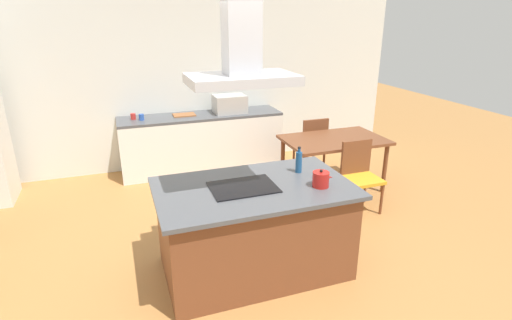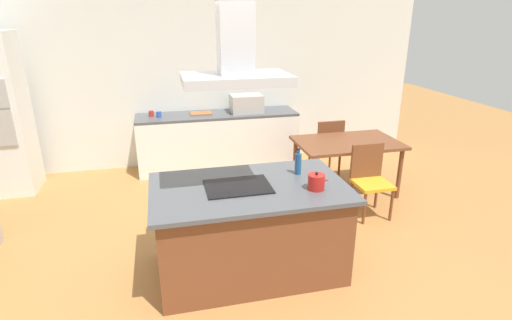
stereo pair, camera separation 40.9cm
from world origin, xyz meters
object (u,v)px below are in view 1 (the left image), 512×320
(dining_table, at_px, (334,144))
(chair_facing_island, at_px, (360,171))
(tea_kettle, at_px, (321,179))
(olive_oil_bottle, at_px, (299,162))
(coffee_mug_red, at_px, (133,116))
(coffee_mug_blue, at_px, (141,117))
(chair_facing_back_wall, at_px, (312,142))
(range_hood, at_px, (242,53))
(countertop_microwave, at_px, (230,104))
(cooktop, at_px, (243,187))
(cutting_board, at_px, (184,115))

(dining_table, height_order, chair_facing_island, chair_facing_island)
(tea_kettle, distance_m, olive_oil_bottle, 0.39)
(tea_kettle, xyz_separation_m, coffee_mug_red, (-1.47, 3.15, -0.03))
(coffee_mug_blue, bearing_deg, chair_facing_island, -39.15)
(chair_facing_back_wall, xyz_separation_m, range_hood, (-1.82, -2.16, 1.59))
(olive_oil_bottle, bearing_deg, countertop_microwave, 88.75)
(cooktop, relative_size, coffee_mug_blue, 6.67)
(coffee_mug_red, distance_m, chair_facing_island, 3.39)
(olive_oil_bottle, xyz_separation_m, cutting_board, (-0.67, 2.75, -0.10))
(countertop_microwave, height_order, coffee_mug_blue, countertop_microwave)
(cooktop, distance_m, dining_table, 2.37)
(cutting_board, bearing_deg, olive_oil_bottle, -76.36)
(coffee_mug_red, bearing_deg, tea_kettle, -64.96)
(coffee_mug_blue, bearing_deg, coffee_mug_red, 143.58)
(cutting_board, bearing_deg, range_hood, -89.51)
(tea_kettle, xyz_separation_m, coffee_mug_blue, (-1.36, 3.07, -0.03))
(olive_oil_bottle, xyz_separation_m, range_hood, (-0.64, -0.18, 1.09))
(cutting_board, bearing_deg, countertop_microwave, -3.94)
(chair_facing_back_wall, distance_m, range_hood, 3.24)
(cooktop, height_order, coffee_mug_blue, coffee_mug_blue)
(countertop_microwave, xyz_separation_m, chair_facing_back_wall, (1.12, -0.72, -0.53))
(countertop_microwave, distance_m, range_hood, 3.15)
(tea_kettle, height_order, coffee_mug_blue, tea_kettle)
(coffee_mug_blue, xyz_separation_m, chair_facing_back_wall, (2.50, -0.70, -0.44))
(countertop_microwave, height_order, chair_facing_island, countertop_microwave)
(coffee_mug_red, height_order, chair_facing_back_wall, coffee_mug_red)
(chair_facing_island, bearing_deg, cooktop, -155.64)
(coffee_mug_red, bearing_deg, chair_facing_back_wall, -16.75)
(coffee_mug_blue, distance_m, chair_facing_back_wall, 2.63)
(coffee_mug_blue, height_order, range_hood, range_hood)
(countertop_microwave, relative_size, chair_facing_back_wall, 0.56)
(coffee_mug_red, bearing_deg, countertop_microwave, -2.33)
(tea_kettle, bearing_deg, cooktop, 162.89)
(cooktop, xyz_separation_m, chair_facing_island, (1.82, 0.82, -0.40))
(chair_facing_island, bearing_deg, coffee_mug_red, 140.96)
(olive_oil_bottle, height_order, range_hood, range_hood)
(tea_kettle, distance_m, dining_table, 2.07)
(cooktop, height_order, dining_table, cooktop)
(coffee_mug_red, height_order, cutting_board, coffee_mug_red)
(chair_facing_back_wall, bearing_deg, dining_table, -90.00)
(olive_oil_bottle, height_order, chair_facing_back_wall, olive_oil_bottle)
(coffee_mug_blue, xyz_separation_m, cutting_board, (0.65, 0.07, -0.04))
(coffee_mug_blue, relative_size, chair_facing_back_wall, 0.10)
(cooktop, xyz_separation_m, range_hood, (-0.00, 0.00, 1.20))
(cooktop, bearing_deg, chair_facing_back_wall, 49.79)
(cooktop, distance_m, chair_facing_back_wall, 2.85)
(cooktop, height_order, chair_facing_island, cooktop)
(dining_table, bearing_deg, cutting_board, 142.06)
(dining_table, distance_m, range_hood, 2.76)
(dining_table, distance_m, chair_facing_island, 0.68)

